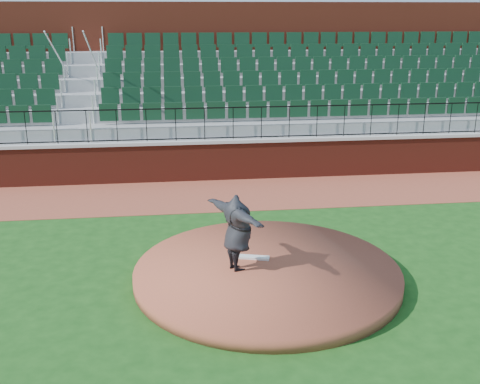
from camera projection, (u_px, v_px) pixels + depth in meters
name	position (u px, v px, depth m)	size (l,w,h in m)	color
ground	(249.00, 274.00, 11.70)	(90.00, 90.00, 0.00)	#154313
warning_track	(224.00, 194.00, 16.80)	(34.00, 3.20, 0.01)	brown
field_wall	(219.00, 161.00, 18.14)	(34.00, 0.35, 1.20)	maroon
wall_cap	(219.00, 141.00, 17.94)	(34.00, 0.45, 0.10)	#B7B7B7
wall_railing	(219.00, 124.00, 17.77)	(34.00, 0.05, 1.00)	black
seating_stands	(212.00, 95.00, 20.20)	(34.00, 5.10, 4.60)	gray
concourse_wall	(207.00, 74.00, 22.71)	(34.00, 0.50, 5.50)	maroon
pitchers_mound	(267.00, 273.00, 11.46)	(5.34, 5.34, 0.25)	brown
pitching_rubber	(253.00, 257.00, 11.84)	(0.68, 0.17, 0.05)	silver
pitcher	(237.00, 232.00, 11.11)	(1.93, 0.52, 1.57)	black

